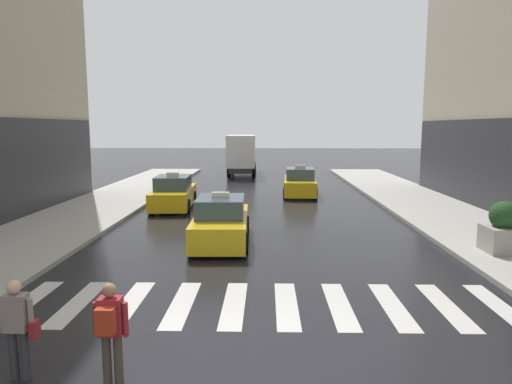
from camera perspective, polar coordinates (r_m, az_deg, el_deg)
name	(u,v)px	position (r m, az deg, el deg)	size (l,w,h in m)	color
ground_plane	(258,376)	(7.95, 0.23, -22.16)	(160.00, 160.00, 0.00)	black
crosswalk_markings	(260,304)	(10.64, 0.54, -13.96)	(11.30, 2.80, 0.01)	silver
taxi_lead	(221,222)	(15.84, -4.43, -3.83)	(2.02, 4.58, 1.80)	yellow
taxi_second	(174,194)	(22.89, -10.34, -0.21)	(2.10, 4.62, 1.80)	yellow
taxi_third	(300,183)	(26.94, 5.55, 1.13)	(2.11, 4.62, 1.80)	yellow
box_truck	(242,153)	(38.05, -1.78, 4.92)	(2.35, 7.57, 3.35)	#2D2D2D
pedestrian_with_backpack	(110,326)	(7.61, -17.88, -15.80)	(0.55, 0.43, 1.65)	#473D33
pedestrian_with_handbag	(18,324)	(8.35, -27.81, -14.46)	(0.61, 0.24, 1.65)	#333338
planter_near_corner	(504,229)	(16.06, 28.71, -4.12)	(1.10, 1.10, 1.60)	#A8A399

